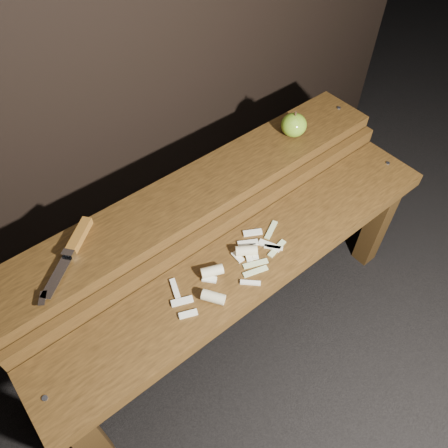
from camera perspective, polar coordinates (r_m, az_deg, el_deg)
ground at (r=1.50m, az=1.48°, el=-12.46°), size 60.00×60.00×0.00m
bench_front_tier at (r=1.17m, az=3.76°, el=-6.57°), size 1.20×0.20×0.42m
bench_rear_tier at (r=1.23m, az=-3.11°, el=1.87°), size 1.20×0.21×0.50m
apple at (r=1.33m, az=9.10°, el=12.65°), size 0.08×0.08×0.08m
knife at (r=1.09m, az=-19.02°, el=-2.67°), size 0.20×0.17×0.02m
apple_scraps at (r=1.09m, az=0.88°, el=-5.78°), size 0.38×0.15×0.03m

